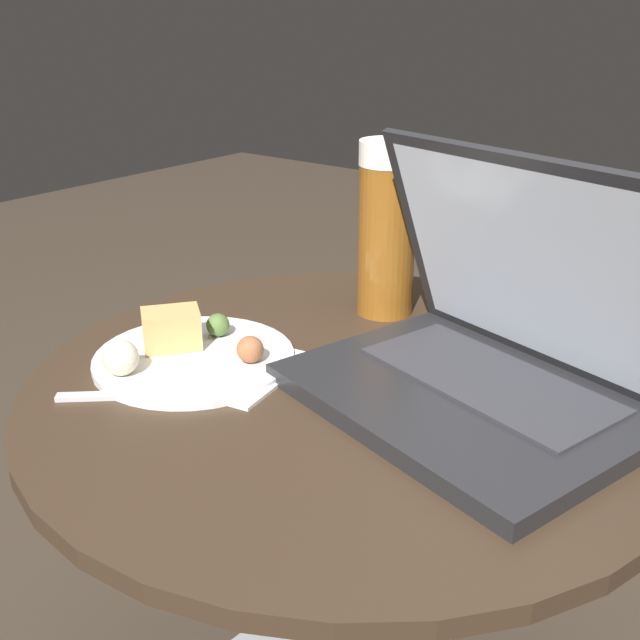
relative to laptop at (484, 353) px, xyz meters
The scene contains 6 objects.
table 0.26m from the laptop, 161.56° to the right, with size 0.67×0.67×0.52m.
napkin 0.29m from the laptop, 158.39° to the right, with size 0.21×0.17×0.00m.
laptop is the anchor object (origin of this frame).
beer_glass 0.25m from the laptop, 146.18° to the left, with size 0.07×0.07×0.21m.
snack_plate 0.31m from the laptop, 157.79° to the right, with size 0.22×0.22×0.05m.
fork 0.32m from the laptop, 143.14° to the right, with size 0.14×0.13×0.00m.
Camera 1 is at (0.40, -0.56, 0.87)m, focal length 42.00 mm.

